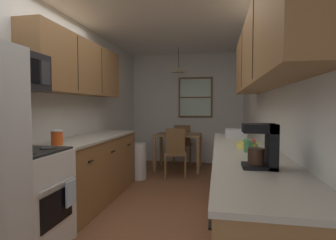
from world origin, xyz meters
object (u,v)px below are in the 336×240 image
object	(u,v)px
dining_chair_near	(175,150)
microwave_over_range	(11,71)
fruit_bowl	(248,144)
table_serving_bowl	(175,132)
coffee_maker	(264,145)
dish_rack	(236,133)
storage_canister	(57,137)
dining_chair_far	(183,142)
trash_bin	(138,161)
mug_by_coffeemaker	(249,146)
dining_table	(178,140)
stove_range	(26,199)

from	to	relation	value
dining_chair_near	microwave_over_range	bearing A→B (deg)	-110.80
fruit_bowl	table_serving_bowl	xyz separation A→B (m)	(-1.18, 2.72, -0.16)
coffee_maker	dish_rack	size ratio (longest dim) A/B	0.89
fruit_bowl	dish_rack	distance (m)	1.06
dining_chair_near	fruit_bowl	world-z (taller)	fruit_bowl
dish_rack	storage_canister	bearing A→B (deg)	-148.37
dining_chair_near	storage_canister	world-z (taller)	storage_canister
fruit_bowl	dining_chair_far	bearing A→B (deg)	108.37
dining_chair_far	fruit_bowl	size ratio (longest dim) A/B	4.19
fruit_bowl	trash_bin	bearing A→B (deg)	133.13
fruit_bowl	dish_rack	size ratio (longest dim) A/B	0.63
dining_chair_far	dish_rack	size ratio (longest dim) A/B	2.65
mug_by_coffeemaker	fruit_bowl	world-z (taller)	mug_by_coffeemaker
dining_table	dining_chair_far	world-z (taller)	dining_chair_far
dining_table	dining_chair_far	distance (m)	0.57
dining_table	mug_by_coffeemaker	distance (m)	3.13
storage_canister	fruit_bowl	size ratio (longest dim) A/B	0.76
dining_chair_far	table_serving_bowl	distance (m)	0.60
trash_bin	fruit_bowl	size ratio (longest dim) A/B	3.02
dining_chair_near	coffee_maker	distance (m)	3.24
dining_chair_far	fruit_bowl	bearing A→B (deg)	-71.63
trash_bin	storage_canister	size ratio (longest dim) A/B	3.98
dining_table	coffee_maker	bearing A→B (deg)	-72.70
stove_range	microwave_over_range	size ratio (longest dim) A/B	1.74
storage_canister	fruit_bowl	xyz separation A→B (m)	(2.02, 0.15, -0.04)
storage_canister	dish_rack	bearing A→B (deg)	31.63
microwave_over_range	fruit_bowl	bearing A→B (deg)	17.02
microwave_over_range	table_serving_bowl	xyz separation A→B (m)	(0.95, 3.37, -0.86)
microwave_over_range	storage_canister	world-z (taller)	microwave_over_range
fruit_bowl	table_serving_bowl	bearing A→B (deg)	113.47
dining_table	dish_rack	size ratio (longest dim) A/B	2.73
trash_bin	dining_table	bearing A→B (deg)	53.77
dish_rack	dining_table	bearing A→B (deg)	123.00
coffee_maker	table_serving_bowl	world-z (taller)	coffee_maker
table_serving_bowl	mug_by_coffeemaker	bearing A→B (deg)	-68.52
dining_chair_far	dish_rack	xyz separation A→B (m)	(1.03, -2.18, 0.45)
trash_bin	storage_canister	distance (m)	2.12
microwave_over_range	dining_chair_near	world-z (taller)	microwave_over_range
dining_chair_near	trash_bin	xyz separation A→B (m)	(-0.65, -0.29, -0.18)
mug_by_coffeemaker	dish_rack	size ratio (longest dim) A/B	0.35
stove_range	table_serving_bowl	world-z (taller)	stove_range
microwave_over_range	dish_rack	distance (m)	2.78
dining_table	storage_canister	bearing A→B (deg)	-107.98
storage_canister	fruit_bowl	bearing A→B (deg)	4.28
microwave_over_range	fruit_bowl	size ratio (longest dim) A/B	2.95
stove_range	dining_table	xyz separation A→B (m)	(0.91, 3.34, 0.15)
dining_table	table_serving_bowl	size ratio (longest dim) A/B	5.01
microwave_over_range	trash_bin	size ratio (longest dim) A/B	0.98
stove_range	mug_by_coffeemaker	world-z (taller)	stove_range
microwave_over_range	dining_chair_far	xyz separation A→B (m)	(1.05, 3.89, -1.14)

